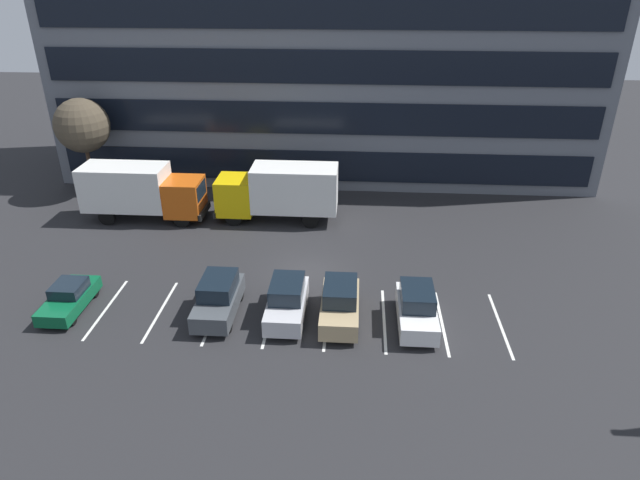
% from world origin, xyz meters
% --- Properties ---
extents(ground_plane, '(120.00, 120.00, 0.00)m').
position_xyz_m(ground_plane, '(0.00, 0.00, 0.00)').
color(ground_plane, '#262628').
extents(office_building, '(41.02, 10.94, 18.00)m').
position_xyz_m(office_building, '(0.00, 17.95, 9.00)').
color(office_building, slate).
rests_on(office_building, ground_plane).
extents(lot_markings, '(19.74, 5.40, 0.01)m').
position_xyz_m(lot_markings, '(0.00, -4.39, 0.00)').
color(lot_markings, silver).
rests_on(lot_markings, ground_plane).
extents(box_truck_orange, '(8.06, 2.67, 3.74)m').
position_xyz_m(box_truck_orange, '(-11.70, 6.46, 2.10)').
color(box_truck_orange, '#D85914').
rests_on(box_truck_orange, ground_plane).
extents(box_truck_yellow, '(8.15, 2.70, 3.78)m').
position_xyz_m(box_truck_yellow, '(-2.45, 6.96, 2.13)').
color(box_truck_yellow, yellow).
rests_on(box_truck_yellow, ground_plane).
extents(suv_white, '(1.77, 4.17, 1.89)m').
position_xyz_m(suv_white, '(5.70, -4.62, 0.91)').
color(suv_white, white).
rests_on(suv_white, ground_plane).
extents(suv_tan, '(1.81, 4.27, 1.93)m').
position_xyz_m(suv_tan, '(2.03, -4.52, 0.93)').
color(suv_tan, tan).
rests_on(suv_tan, ground_plane).
extents(suv_silver, '(1.78, 4.21, 1.90)m').
position_xyz_m(suv_silver, '(-0.57, -4.43, 0.92)').
color(suv_silver, silver).
rests_on(suv_silver, ground_plane).
extents(suv_charcoal, '(1.81, 4.28, 1.94)m').
position_xyz_m(suv_charcoal, '(-3.96, -4.43, 0.94)').
color(suv_charcoal, '#474C51').
rests_on(suv_charcoal, ground_plane).
extents(sedan_forest, '(1.64, 3.92, 1.40)m').
position_xyz_m(sedan_forest, '(-11.54, -4.54, 0.66)').
color(sedan_forest, '#0C5933').
rests_on(sedan_forest, ground_plane).
extents(bare_tree, '(3.85, 3.85, 7.21)m').
position_xyz_m(bare_tree, '(-17.00, 10.47, 5.27)').
color(bare_tree, '#473323').
rests_on(bare_tree, ground_plane).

